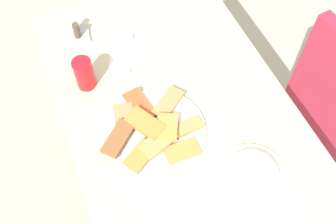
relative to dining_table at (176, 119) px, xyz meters
name	(u,v)px	position (x,y,z in m)	size (l,w,h in m)	color
ground_plane	(174,184)	(0.00, 0.00, -0.64)	(6.00, 6.00, 0.00)	#BDB5A2
dining_table	(176,119)	(0.00, 0.00, 0.00)	(1.21, 0.76, 0.71)	beige
pide_platter	(154,130)	(0.07, -0.11, 0.09)	(0.35, 0.36, 0.05)	white
salad_plate_greens	(253,175)	(0.33, 0.11, 0.10)	(0.22, 0.22, 0.06)	white
soda_can	(84,74)	(-0.21, -0.26, 0.14)	(0.07, 0.07, 0.12)	red
paper_napkin	(129,53)	(-0.29, -0.07, 0.08)	(0.14, 0.14, 0.00)	white
fork	(124,54)	(-0.29, -0.09, 0.09)	(0.18, 0.02, 0.01)	silver
spoon	(133,51)	(-0.29, -0.05, 0.09)	(0.19, 0.01, 0.01)	silver
condiment_caddy	(76,31)	(-0.45, -0.22, 0.10)	(0.10, 0.10, 0.07)	#B2B2B7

